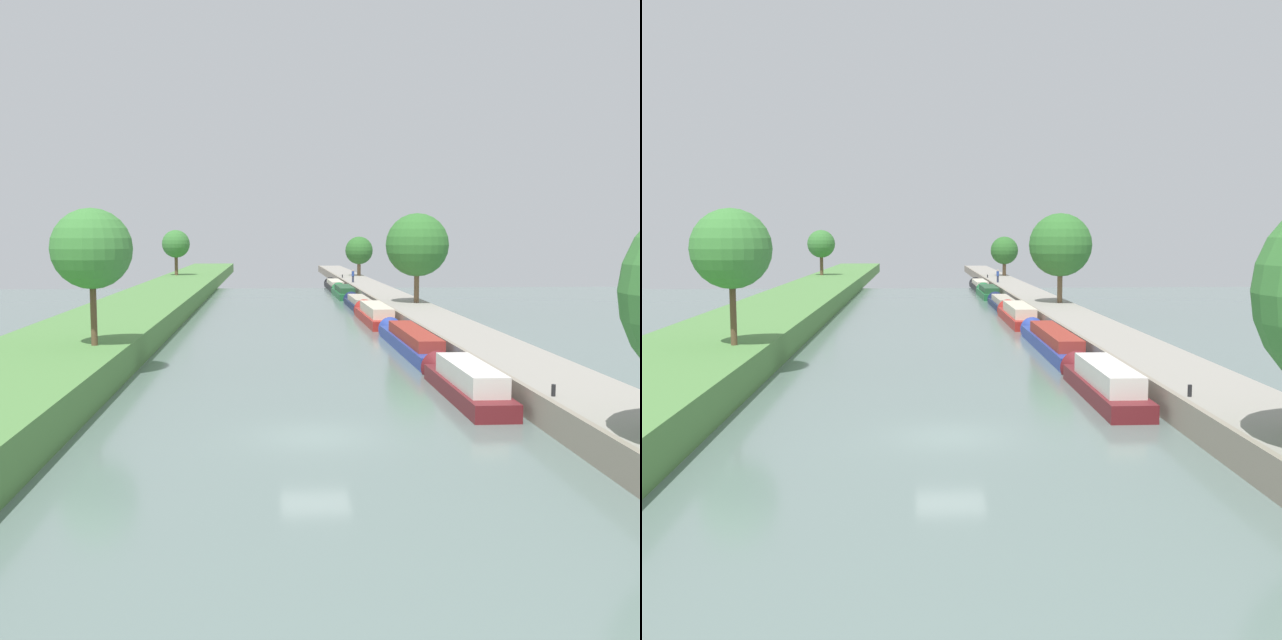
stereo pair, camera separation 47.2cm
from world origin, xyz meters
The scene contains 16 objects.
ground_plane centered at (0.00, 0.00, 0.00)m, with size 160.00×160.00×0.00m, color slate.
right_towpath centered at (10.79, 0.00, 0.59)m, with size 4.17×260.00×1.19m.
stone_quay centered at (8.58, 0.00, 0.62)m, with size 0.25×260.00×1.24m.
narrowboat_maroon centered at (7.11, 6.68, 0.66)m, with size 1.87×10.82×2.15m.
narrowboat_blue centered at (7.27, 20.79, 0.60)m, with size 1.84×16.28×1.94m.
narrowboat_red centered at (7.19, 37.02, 0.64)m, with size 2.07×13.53×2.17m.
narrowboat_navy centered at (7.33, 50.24, 0.48)m, with size 1.85×12.66×1.76m.
narrowboat_green centered at (7.23, 64.36, 0.55)m, with size 2.03×12.86×1.95m.
narrowboat_black centered at (7.28, 77.62, 0.52)m, with size 1.92×14.02×1.84m.
tree_rightbank_midnear centered at (11.67, 41.69, 6.37)m, with size 5.66×5.66×8.03m.
tree_rightbank_midfar centered at (12.07, 89.74, 4.98)m, with size 4.18×4.18×5.91m.
tree_leftbank_downstream centered at (-10.45, 12.28, 6.53)m, with size 4.06×4.06×6.90m.
tree_leftbank_upstream centered at (-14.64, 83.29, 6.05)m, with size 3.90×3.90×6.36m.
person_walking centered at (9.30, 72.74, 2.06)m, with size 0.34×0.34×1.66m.
mooring_bollard_near centered at (9.01, 0.78, 1.41)m, with size 0.16×0.16×0.45m.
mooring_bollard_far centered at (9.01, 84.13, 1.41)m, with size 0.16×0.16×0.45m.
Camera 1 is at (-1.64, -27.13, 7.17)m, focal length 43.43 mm.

